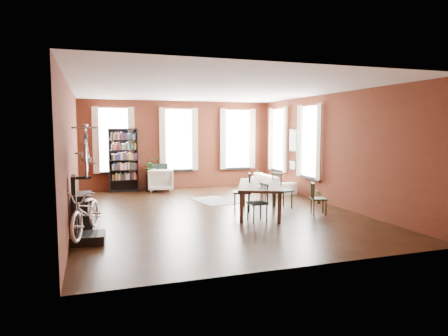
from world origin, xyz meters
name	(u,v)px	position (x,y,z in m)	size (l,w,h in m)	color
room	(216,131)	(0.25, 0.62, 2.14)	(9.00, 9.04, 3.22)	black
dining_table	(260,199)	(1.05, -0.61, 0.39)	(1.04, 2.29, 0.78)	#48362B
dining_chair_a	(257,203)	(0.64, -1.41, 0.45)	(0.42, 0.42, 0.90)	#1A393B
dining_chair_b	(242,192)	(0.75, -0.11, 0.51)	(0.47, 0.47, 1.02)	black
dining_chair_c	(319,199)	(2.45, -1.17, 0.41)	(0.38, 0.38, 0.82)	black
dining_chair_d	(282,190)	(1.94, -0.14, 0.49)	(0.46, 0.46, 0.99)	#173333
bookshelf	(123,160)	(-2.00, 4.30, 1.10)	(1.00, 0.32, 2.20)	black
white_armchair	(161,179)	(-0.77, 3.92, 0.44)	(0.86, 0.80, 0.88)	white
cream_sofa	(273,180)	(2.95, 2.60, 0.41)	(2.08, 0.61, 0.81)	beige
striped_rug	(214,201)	(0.45, 1.49, 0.01)	(0.97, 1.56, 0.01)	black
bike_trainer	(88,238)	(-3.16, -1.99, 0.09)	(0.61, 0.61, 0.18)	black
bike_wall_rack	(75,209)	(-3.40, -1.80, 0.65)	(0.16, 0.60, 1.30)	black
console_table	(82,212)	(-3.28, -0.90, 0.40)	(0.40, 0.80, 0.80)	black
plant_stand	(151,183)	(-1.09, 3.96, 0.29)	(0.29, 0.29, 0.57)	black
plant_by_sofa	(255,184)	(2.68, 3.60, 0.15)	(0.37, 0.67, 0.30)	#2E5D25
plant_small	(319,201)	(3.24, 0.09, 0.07)	(0.20, 0.37, 0.13)	#2E5522
bicycle_floor	(86,191)	(-3.18, -2.03, 1.02)	(0.59, 0.89, 1.69)	beige
bicycle_hung	(85,132)	(-3.15, -1.80, 2.13)	(0.47, 1.00, 1.66)	#A5A8AD
plant_on_stand	(151,169)	(-1.08, 3.99, 0.80)	(0.53, 0.59, 0.46)	#2F5A24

